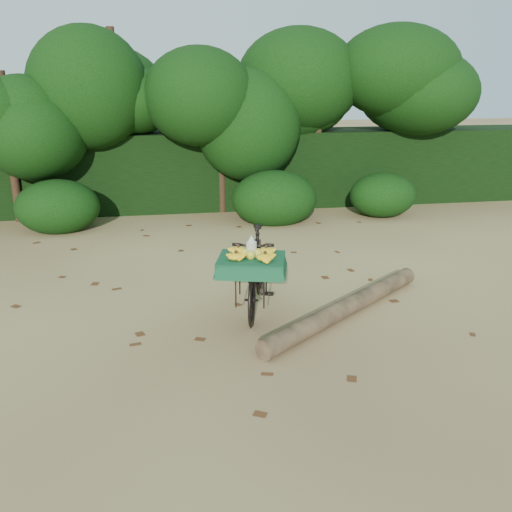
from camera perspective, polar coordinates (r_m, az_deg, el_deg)
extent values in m
plane|color=tan|center=(7.64, -2.26, -4.41)|extent=(80.00, 80.00, 0.00)
imported|color=black|center=(7.07, -0.03, -1.55)|extent=(0.97, 1.87, 1.08)
cube|color=black|center=(6.39, -0.49, -0.35)|extent=(0.50, 0.56, 0.03)
cube|color=#144B28|center=(6.38, -0.49, -0.20)|extent=(0.92, 0.83, 0.01)
ellipsoid|color=#A19E27|center=(6.36, 0.19, 0.27)|extent=(0.10, 0.08, 0.11)
ellipsoid|color=#A19E27|center=(6.43, -0.44, 0.46)|extent=(0.10, 0.08, 0.11)
ellipsoid|color=#A19E27|center=(6.38, -1.17, 0.30)|extent=(0.10, 0.08, 0.11)
ellipsoid|color=#A19E27|center=(6.31, -0.54, 0.11)|extent=(0.10, 0.08, 0.11)
cylinder|color=#EAE5C6|center=(6.36, -0.48, 0.75)|extent=(0.13, 0.13, 0.16)
cylinder|color=brown|center=(7.12, 9.56, -5.31)|extent=(2.75, 2.18, 0.24)
cube|color=black|center=(13.50, -6.20, 9.08)|extent=(26.00, 1.80, 1.80)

